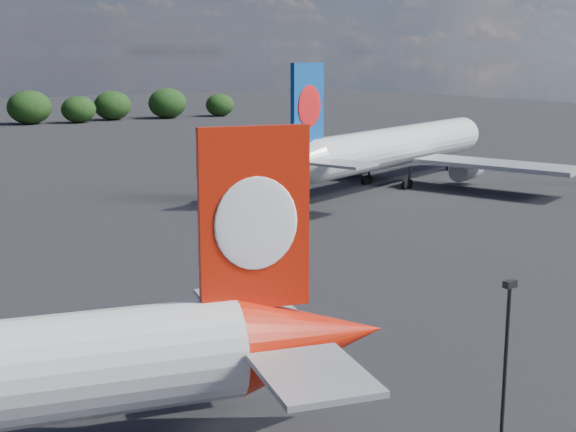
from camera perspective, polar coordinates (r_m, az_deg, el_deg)
china_southern_airliner at (r=116.03m, az=7.32°, el=4.79°), size 53.09×50.95×17.68m
apron_lamp_post at (r=33.99m, az=15.11°, el=-11.71°), size 0.55×0.30×10.21m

